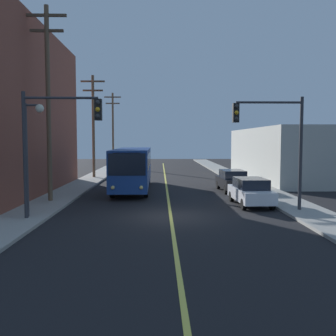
% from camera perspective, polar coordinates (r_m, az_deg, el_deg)
% --- Properties ---
extents(ground_plane, '(120.00, 120.00, 0.00)m').
position_cam_1_polar(ground_plane, '(19.56, 0.40, -7.21)').
color(ground_plane, black).
extents(sidewalk_left, '(2.50, 90.00, 0.15)m').
position_cam_1_polar(sidewalk_left, '(30.17, -14.08, -3.17)').
color(sidewalk_left, gray).
rests_on(sidewalk_left, ground).
extents(sidewalk_right, '(2.50, 90.00, 0.15)m').
position_cam_1_polar(sidewalk_right, '(30.43, 13.65, -3.10)').
color(sidewalk_right, gray).
rests_on(sidewalk_right, ground).
extents(lane_stripe_center, '(0.16, 60.00, 0.01)m').
position_cam_1_polar(lane_stripe_center, '(34.39, -0.31, -2.27)').
color(lane_stripe_center, '#D8CC4C').
rests_on(lane_stripe_center, ground).
extents(building_right_warehouse, '(12.00, 19.76, 5.05)m').
position_cam_1_polar(building_right_warehouse, '(41.05, 20.28, 2.04)').
color(building_right_warehouse, '#B2B2A8').
rests_on(building_right_warehouse, ground).
extents(city_bus, '(2.64, 12.17, 3.20)m').
position_cam_1_polar(city_bus, '(29.90, -5.27, 0.23)').
color(city_bus, navy).
rests_on(city_bus, ground).
extents(parked_car_white, '(1.97, 4.47, 1.62)m').
position_cam_1_polar(parked_car_white, '(23.13, 12.26, -3.42)').
color(parked_car_white, silver).
rests_on(parked_car_white, ground).
extents(parked_car_black, '(1.94, 4.46, 1.62)m').
position_cam_1_polar(parked_car_black, '(29.18, 9.63, -1.83)').
color(parked_car_black, black).
rests_on(parked_car_black, ground).
extents(utility_pole_near, '(2.40, 0.28, 11.77)m').
position_cam_1_polar(utility_pole_near, '(24.58, -17.51, 10.29)').
color(utility_pole_near, brown).
rests_on(utility_pole_near, sidewalk_left).
extents(utility_pole_mid, '(2.40, 0.28, 10.20)m').
position_cam_1_polar(utility_pole_mid, '(39.32, -11.13, 6.85)').
color(utility_pole_mid, brown).
rests_on(utility_pole_mid, sidewalk_left).
extents(utility_pole_far, '(2.40, 0.28, 10.54)m').
position_cam_1_polar(utility_pole_far, '(56.05, -8.25, 6.23)').
color(utility_pole_far, brown).
rests_on(utility_pole_far, sidewalk_left).
extents(traffic_signal_left_corner, '(3.75, 0.48, 6.00)m').
position_cam_1_polar(traffic_signal_left_corner, '(18.80, -16.30, 5.36)').
color(traffic_signal_left_corner, '#2D2D33').
rests_on(traffic_signal_left_corner, sidewalk_left).
extents(traffic_signal_right_corner, '(3.75, 0.48, 6.00)m').
position_cam_1_polar(traffic_signal_right_corner, '(20.93, 15.37, 5.24)').
color(traffic_signal_right_corner, '#2D2D33').
rests_on(traffic_signal_right_corner, sidewalk_right).
extents(street_lamp_left, '(0.98, 0.40, 5.50)m').
position_cam_1_polar(street_lamp_left, '(19.67, -19.89, 3.58)').
color(street_lamp_left, '#38383D').
rests_on(street_lamp_left, sidewalk_left).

